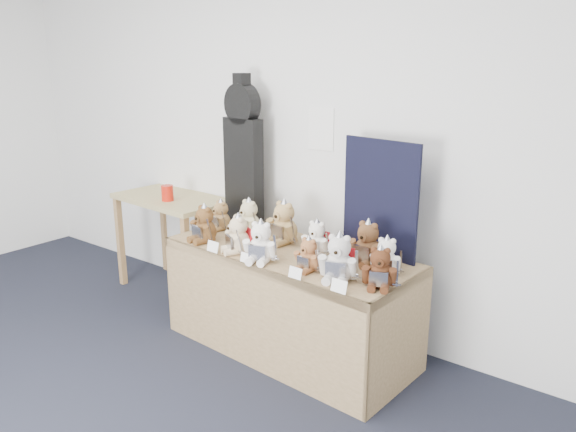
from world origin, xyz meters
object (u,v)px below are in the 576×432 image
Objects in this scene: teddy_back_end at (386,257)px; teddy_back_far_left at (221,216)px; display_table at (282,276)px; teddy_back_centre_left at (283,224)px; guitar_case at (243,152)px; teddy_front_left at (238,236)px; teddy_back_right at (367,245)px; red_cup at (167,193)px; teddy_back_centre_right at (317,239)px; teddy_back_left at (248,219)px; teddy_front_far_left at (204,225)px; teddy_front_right at (308,256)px; teddy_front_end at (380,269)px; side_table at (173,212)px; teddy_front_centre at (261,243)px; teddy_front_far_right at (339,260)px.

teddy_back_far_left is at bearing 162.52° from teddy_back_end.
display_table is 5.25× the size of teddy_back_centre_left.
guitar_case is 4.46× the size of teddy_back_end.
teddy_back_right is at bearing 50.11° from teddy_front_left.
teddy_back_centre_right is (1.50, -0.06, -0.08)m from red_cup.
teddy_back_left is at bearing 160.44° from teddy_back_end.
teddy_back_centre_left is at bearing 129.13° from display_table.
teddy_front_far_left reaches higher than red_cup.
teddy_front_end reaches higher than teddy_front_right.
teddy_back_left reaches higher than side_table.
guitar_case is at bearing 172.73° from teddy_back_right.
teddy_back_left reaches higher than teddy_front_end.
teddy_back_right is (0.52, 0.18, 0.28)m from display_table.
side_table is at bearing 142.42° from teddy_front_centre.
teddy_back_centre_right is (0.32, -0.06, -0.03)m from teddy_back_centre_left.
guitar_case reaches higher than teddy_front_left.
teddy_front_far_left is 0.34m from teddy_front_left.
teddy_front_left is (1.07, -0.34, -0.07)m from red_cup.
teddy_back_end is (0.52, -0.03, -0.00)m from teddy_back_centre_right.
teddy_front_end is 0.37m from teddy_back_right.
teddy_back_end is (1.28, 0.23, -0.02)m from teddy_front_far_left.
teddy_front_centre is 0.94× the size of teddy_front_far_right.
guitar_case is at bearing 144.92° from teddy_back_left.
teddy_front_far_left is 0.81m from teddy_back_centre_right.
teddy_back_centre_right is at bearing 14.85° from teddy_back_far_left.
teddy_back_end is 1.01× the size of teddy_back_far_left.
guitar_case is 4.51× the size of teddy_back_far_left.
teddy_front_far_right reaches higher than teddy_back_end.
teddy_front_far_left is 1.15m from teddy_back_right.
teddy_back_end is at bearing 3.80° from teddy_back_left.
teddy_back_end is (0.83, -0.09, -0.03)m from teddy_back_centre_left.
teddy_back_centre_left is (-0.90, 0.30, 0.03)m from teddy_front_end.
teddy_front_right is at bearing -122.68° from teddy_back_right.
teddy_front_end is at bearing 6.28° from teddy_front_right.
teddy_front_right is at bearing 9.69° from teddy_front_far_left.
teddy_front_right is 0.82m from teddy_back_left.
teddy_back_left reaches higher than red_cup.
teddy_front_far_left reaches higher than teddy_front_right.
teddy_front_left is 1.06× the size of teddy_front_end.
red_cup is at bearing -51.02° from side_table.
teddy_front_left is (-0.25, -0.15, 0.27)m from display_table.
teddy_front_far_right is at bearing -11.08° from teddy_back_left.
teddy_back_end is at bearing 85.37° from teddy_front_end.
teddy_front_end is (1.44, -0.49, -0.44)m from guitar_case.
teddy_front_left is 1.11× the size of teddy_back_centre_right.
teddy_front_end is (2.09, -0.30, -0.07)m from red_cup.
teddy_front_end is (0.46, 0.03, 0.01)m from teddy_front_right.
teddy_back_left is 1.16× the size of teddy_back_end.
side_table is 0.96m from teddy_back_left.
teddy_back_right is at bearing 57.33° from teddy_front_right.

